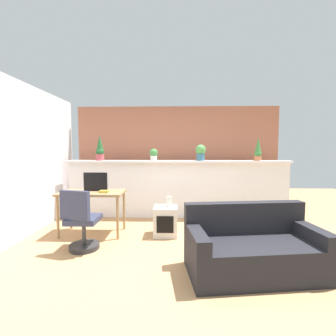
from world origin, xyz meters
TOP-DOWN VIEW (x-y plane):
  - ground_plane at (0.00, 0.00)m, footprint 12.00×12.00m
  - divider_wall at (0.00, 2.00)m, footprint 4.75×0.16m
  - plant_shelf at (0.00, 1.96)m, footprint 4.75×0.33m
  - brick_wall_behind at (0.00, 2.60)m, footprint 4.75×0.10m
  - side_wall_left at (-2.63, 0.40)m, footprint 0.12×4.40m
  - potted_plant_0 at (-1.67, 1.95)m, footprint 0.17×0.17m
  - potted_plant_1 at (-0.51, 1.94)m, footprint 0.17×0.17m
  - potted_plant_2 at (0.49, 1.94)m, footprint 0.22×0.22m
  - potted_plant_3 at (1.70, 1.95)m, footprint 0.15×0.15m
  - desk at (-1.50, 0.92)m, footprint 1.10×0.60m
  - tv_monitor at (-1.46, 1.00)m, footprint 0.42×0.04m
  - office_chair at (-1.42, 0.21)m, footprint 0.49×0.49m
  - side_cube_shelf at (-0.22, 0.87)m, footprint 0.40×0.41m
  - vase_on_shelf at (-0.16, 0.90)m, footprint 0.09×0.09m
  - book_on_desk at (-1.26, 0.83)m, footprint 0.15×0.12m
  - couch at (0.88, -0.34)m, footprint 1.64×0.95m

SIDE VIEW (x-z plane):
  - ground_plane at x=0.00m, z-range 0.00..0.00m
  - side_cube_shelf at x=-0.22m, z-range 0.00..0.50m
  - couch at x=0.88m, z-range -0.12..0.68m
  - office_chair at x=-1.42m, z-range -0.07..0.84m
  - vase_on_shelf at x=-0.16m, z-range 0.50..0.67m
  - divider_wall at x=0.00m, z-range 0.00..1.21m
  - desk at x=-1.50m, z-range 0.29..1.04m
  - book_on_desk at x=-1.26m, z-range 0.75..0.79m
  - tv_monitor at x=-1.46m, z-range 0.75..1.08m
  - plant_shelf at x=0.00m, z-range 1.21..1.25m
  - brick_wall_behind at x=0.00m, z-range 0.00..2.50m
  - side_wall_left at x=-2.63m, z-range 0.00..2.60m
  - potted_plant_1 at x=-0.51m, z-range 1.26..1.51m
  - potted_plant_2 at x=0.49m, z-range 1.26..1.60m
  - potted_plant_3 at x=1.70m, z-range 1.22..1.72m
  - potted_plant_0 at x=-1.67m, z-range 1.22..1.77m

